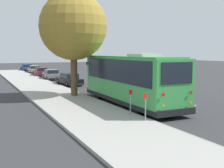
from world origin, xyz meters
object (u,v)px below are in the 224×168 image
parked_sedan_black (69,80)px  parked_sedan_gray (51,75)px  parked_sedan_tan (34,70)px  sign_post_near (145,106)px  parked_sedan_maroon (41,72)px  sign_post_far (131,102)px  street_tree (73,22)px  parked_sedan_blue (27,68)px  shuttle_bus (130,77)px

parked_sedan_black → parked_sedan_gray: parked_sedan_gray is taller
parked_sedan_tan → sign_post_near: sign_post_near is taller
parked_sedan_maroon → sign_post_far: bearing=178.6°
parked_sedan_maroon → sign_post_near: 31.08m
parked_sedan_maroon → sign_post_near: sign_post_near is taller
parked_sedan_gray → parked_sedan_black: bearing=-176.9°
street_tree → sign_post_far: size_ratio=6.36×
parked_sedan_black → parked_sedan_blue: bearing=-3.5°
shuttle_bus → parked_sedan_black: (13.08, 0.24, -1.29)m
parked_sedan_maroon → parked_sedan_tan: size_ratio=1.01×
parked_sedan_black → parked_sedan_maroon: size_ratio=1.01×
parked_sedan_maroon → parked_sedan_blue: size_ratio=1.05×
parked_sedan_blue → sign_post_near: size_ratio=3.14×
parked_sedan_blue → sign_post_far: 42.68m
parked_sedan_tan → parked_sedan_blue: size_ratio=1.04×
shuttle_bus → sign_post_near: (-4.88, 1.87, -1.00)m
parked_sedan_maroon → parked_sedan_gray: bearing=-177.6°
parked_sedan_tan → parked_sedan_black: bearing=-179.4°
parked_sedan_blue → street_tree: 34.79m
shuttle_bus → street_tree: size_ratio=1.17×
parked_sedan_gray → parked_sedan_maroon: parked_sedan_gray is taller
street_tree → parked_sedan_tan: bearing=-4.4°
shuttle_bus → sign_post_near: shuttle_bus is taller
parked_sedan_black → sign_post_far: (-16.45, 1.63, 0.29)m
parked_sedan_maroon → parked_sedan_tan: bearing=-1.5°
shuttle_bus → parked_sedan_black: 13.15m
shuttle_bus → parked_sedan_maroon: 26.21m
shuttle_bus → street_tree: street_tree is taller
sign_post_far → shuttle_bus: bearing=-29.1°
parked_sedan_gray → sign_post_far: sign_post_far is taller
parked_sedan_gray → parked_sedan_blue: 19.01m
parked_sedan_black → parked_sedan_blue: (26.21, 0.23, 0.01)m
parked_sedan_gray → parked_sedan_blue: bearing=1.9°
parked_sedan_maroon → parked_sedan_tan: parked_sedan_maroon is taller
sign_post_far → parked_sedan_blue: bearing=-1.9°
parked_sedan_black → parked_sedan_maroon: bearing=-2.7°
shuttle_bus → parked_sedan_gray: (20.28, 0.41, -1.27)m
parked_sedan_gray → parked_sedan_tan: 12.74m
parked_sedan_gray → parked_sedan_tan: parked_sedan_gray is taller
parked_sedan_gray → sign_post_far: (-23.65, 1.46, 0.27)m
shuttle_bus → parked_sedan_blue: bearing=1.8°
parked_sedan_gray → parked_sedan_tan: (12.74, -0.19, -0.02)m
parked_sedan_blue → sign_post_near: bearing=175.0°
parked_sedan_blue → street_tree: street_tree is taller
parked_sedan_black → parked_sedan_maroon: (13.09, 0.30, 0.02)m
parked_sedan_black → parked_sedan_gray: size_ratio=1.08×
parked_sedan_tan → parked_sedan_maroon: bearing=178.0°
parked_sedan_black → sign_post_far: size_ratio=3.33×
shuttle_bus → sign_post_far: (-3.37, 1.87, -1.00)m
parked_sedan_blue → street_tree: size_ratio=0.49×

